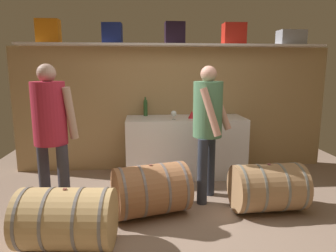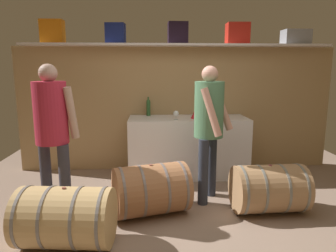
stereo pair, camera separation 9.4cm
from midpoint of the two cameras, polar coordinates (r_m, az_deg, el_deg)
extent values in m
cube|color=gray|center=(3.79, 4.37, -15.34)|extent=(6.29, 7.50, 0.02)
cube|color=tan|center=(5.06, 2.13, 3.17)|extent=(5.09, 0.10, 1.99)
cube|color=silver|center=(4.88, 2.39, 14.79)|extent=(4.68, 0.40, 0.03)
cube|color=orange|center=(5.07, -20.18, 16.15)|extent=(0.33, 0.20, 0.34)
cube|color=navy|center=(4.90, -9.17, 16.62)|extent=(0.30, 0.23, 0.30)
cube|color=black|center=(4.90, 2.42, 16.88)|extent=(0.30, 0.22, 0.33)
cube|color=red|center=(5.07, 13.33, 16.37)|extent=(0.35, 0.27, 0.32)
cube|color=gray|center=(5.40, 23.15, 14.95)|extent=(0.41, 0.26, 0.23)
cube|color=white|center=(4.79, 4.25, -3.83)|extent=(1.81, 0.67, 0.91)
cylinder|color=#2D562B|center=(4.87, -3.12, 3.20)|extent=(0.06, 0.06, 0.22)
sphere|color=#2D562B|center=(4.86, -3.13, 4.61)|extent=(0.06, 0.06, 0.06)
cylinder|color=#2D562B|center=(4.86, -3.14, 5.06)|extent=(0.03, 0.03, 0.06)
cylinder|color=white|center=(4.49, 2.10, 1.20)|extent=(0.06, 0.06, 0.00)
cylinder|color=white|center=(4.49, 2.10, 1.59)|extent=(0.01, 0.01, 0.06)
sphere|color=white|center=(4.48, 2.11, 2.36)|extent=(0.08, 0.08, 0.08)
sphere|color=maroon|center=(4.48, 2.11, 2.20)|extent=(0.05, 0.05, 0.05)
cone|color=red|center=(4.62, 5.51, 2.10)|extent=(0.11, 0.11, 0.11)
cylinder|color=#A27951|center=(3.82, 18.94, -10.95)|extent=(0.83, 0.58, 0.55)
cylinder|color=slate|center=(3.70, 14.03, -11.41)|extent=(0.05, 0.56, 0.56)
cylinder|color=slate|center=(3.77, 17.11, -11.13)|extent=(0.05, 0.56, 0.56)
cylinder|color=slate|center=(3.87, 20.71, -10.76)|extent=(0.05, 0.56, 0.56)
cylinder|color=slate|center=(3.97, 23.49, -10.45)|extent=(0.05, 0.56, 0.56)
cylinder|color=#924A51|center=(3.73, 19.20, -6.92)|extent=(0.04, 0.04, 0.01)
cylinder|color=#A56C45|center=(3.57, -2.40, -11.71)|extent=(0.94, 0.77, 0.57)
cylinder|color=slate|center=(3.50, -7.94, -12.29)|extent=(0.18, 0.57, 0.58)
cylinder|color=slate|center=(3.54, -4.48, -11.94)|extent=(0.18, 0.57, 0.58)
cylinder|color=slate|center=(3.61, -0.35, -11.46)|extent=(0.18, 0.57, 0.58)
cylinder|color=slate|center=(3.67, 2.86, -11.05)|extent=(0.18, 0.57, 0.58)
cylinder|color=#8D5549|center=(3.47, -2.43, -7.23)|extent=(0.04, 0.04, 0.01)
cylinder|color=tan|center=(3.11, -17.62, -15.87)|extent=(0.91, 0.65, 0.56)
cylinder|color=slate|center=(3.24, -23.86, -15.14)|extent=(0.08, 0.58, 0.58)
cylinder|color=slate|center=(3.15, -20.07, -15.61)|extent=(0.08, 0.58, 0.58)
cylinder|color=slate|center=(3.06, -15.10, -16.12)|extent=(0.08, 0.58, 0.58)
cylinder|color=slate|center=(3.01, -10.85, -16.46)|extent=(0.08, 0.58, 0.58)
cylinder|color=#924E40|center=(2.99, -17.94, -10.91)|extent=(0.04, 0.04, 0.01)
cylinder|color=#34323E|center=(3.66, -17.91, -9.63)|extent=(0.13, 0.13, 0.83)
cylinder|color=#34323E|center=(3.88, -21.08, -8.68)|extent=(0.13, 0.13, 0.83)
cylinder|color=#B1243A|center=(3.59, -20.28, 2.32)|extent=(0.36, 0.36, 0.68)
sphere|color=tan|center=(3.56, -20.73, 9.21)|extent=(0.20, 0.20, 0.20)
cylinder|color=tan|center=(3.51, -16.79, 2.34)|extent=(0.17, 0.19, 0.58)
cylinder|color=tan|center=(3.81, -21.17, 2.70)|extent=(0.17, 0.20, 0.58)
cylinder|color=#2A303D|center=(3.80, 7.28, -8.50)|extent=(0.12, 0.12, 0.82)
cylinder|color=#2A303D|center=(4.07, 8.77, -7.22)|extent=(0.12, 0.12, 0.82)
cylinder|color=#4D7E59|center=(3.77, 8.34, 3.04)|extent=(0.36, 0.36, 0.68)
sphere|color=tan|center=(3.73, 8.52, 9.55)|extent=(0.20, 0.20, 0.20)
cylinder|color=tan|center=(3.54, 8.83, 2.54)|extent=(0.28, 0.21, 0.57)
cylinder|color=tan|center=(3.93, 10.74, 3.26)|extent=(0.30, 0.22, 0.56)
camera|label=1|loc=(0.05, -89.19, 0.15)|focal=32.77mm
camera|label=2|loc=(0.05, 90.81, -0.15)|focal=32.77mm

